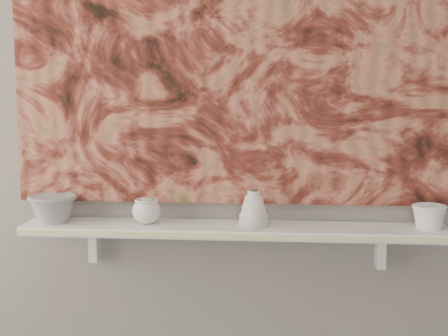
# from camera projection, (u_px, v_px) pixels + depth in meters

# --- Properties ---
(wall_back) EXTENTS (3.60, 0.00, 3.60)m
(wall_back) POSITION_uv_depth(u_px,v_px,m) (236.00, 97.00, 2.09)
(wall_back) COLOR gray
(wall_back) RESTS_ON floor
(shelf) EXTENTS (1.40, 0.18, 0.03)m
(shelf) POSITION_uv_depth(u_px,v_px,m) (234.00, 230.00, 2.06)
(shelf) COLOR white
(shelf) RESTS_ON wall_back
(shelf_stripe) EXTENTS (1.40, 0.01, 0.02)m
(shelf_stripe) POSITION_uv_depth(u_px,v_px,m) (232.00, 236.00, 1.96)
(shelf_stripe) COLOR beige
(shelf_stripe) RESTS_ON shelf
(bracket_left) EXTENTS (0.03, 0.06, 0.12)m
(bracket_left) POSITION_uv_depth(u_px,v_px,m) (95.00, 244.00, 2.17)
(bracket_left) COLOR white
(bracket_left) RESTS_ON wall_back
(bracket_right) EXTENTS (0.03, 0.06, 0.12)m
(bracket_right) POSITION_uv_depth(u_px,v_px,m) (380.00, 250.00, 2.09)
(bracket_right) COLOR white
(bracket_right) RESTS_ON wall_back
(painting) EXTENTS (1.50, 0.02, 1.10)m
(painting) POSITION_uv_depth(u_px,v_px,m) (236.00, 39.00, 2.05)
(painting) COLOR maroon
(painting) RESTS_ON wall_back
(house_motif) EXTENTS (0.09, 0.00, 0.08)m
(house_motif) POSITION_uv_depth(u_px,v_px,m) (372.00, 133.00, 2.05)
(house_motif) COLOR black
(house_motif) RESTS_ON painting
(bowl_grey) EXTENTS (0.19, 0.19, 0.10)m
(bowl_grey) POSITION_uv_depth(u_px,v_px,m) (53.00, 208.00, 2.10)
(bowl_grey) COLOR gray
(bowl_grey) RESTS_ON shelf
(cup_cream) EXTENTS (0.12, 0.12, 0.09)m
(cup_cream) POSITION_uv_depth(u_px,v_px,m) (146.00, 211.00, 2.07)
(cup_cream) COLOR silver
(cup_cream) RESTS_ON shelf
(bell_vessel) EXTENTS (0.13, 0.13, 0.12)m
(bell_vessel) POSITION_uv_depth(u_px,v_px,m) (254.00, 208.00, 2.04)
(bell_vessel) COLOR silver
(bell_vessel) RESTS_ON shelf
(bowl_white) EXTENTS (0.12, 0.12, 0.08)m
(bowl_white) POSITION_uv_depth(u_px,v_px,m) (429.00, 217.00, 2.00)
(bowl_white) COLOR white
(bowl_white) RESTS_ON shelf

